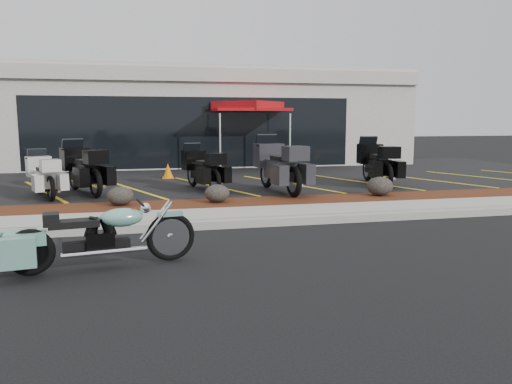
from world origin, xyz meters
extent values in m
plane|color=black|center=(0.00, 0.00, 0.00)|extent=(90.00, 90.00, 0.00)
cube|color=gray|center=(0.00, 0.90, 0.07)|extent=(24.00, 0.25, 0.15)
cube|color=gray|center=(0.00, 1.60, 0.07)|extent=(24.00, 1.20, 0.15)
cube|color=#3C150D|center=(0.00, 2.80, 0.08)|extent=(24.00, 1.20, 0.16)
cube|color=black|center=(0.00, 8.20, 0.07)|extent=(26.00, 9.60, 0.15)
cube|color=gray|center=(0.00, 14.50, 2.00)|extent=(18.00, 8.00, 4.00)
cube|color=black|center=(0.00, 10.52, 1.50)|extent=(12.00, 0.06, 2.60)
cube|color=gray|center=(0.00, 10.49, 3.60)|extent=(18.00, 0.30, 0.50)
ellipsoid|color=black|center=(-2.36, 2.90, 0.36)|extent=(0.57, 0.48, 0.41)
ellipsoid|color=black|center=(-0.28, 2.82, 0.36)|extent=(0.56, 0.47, 0.40)
ellipsoid|color=black|center=(3.71, 2.93, 0.39)|extent=(0.64, 0.54, 0.46)
cone|color=orange|center=(-1.11, 7.77, 0.38)|extent=(0.41, 0.41, 0.46)
cylinder|color=silver|center=(0.48, 9.22, 1.17)|extent=(0.06, 0.06, 2.04)
cylinder|color=silver|center=(2.90, 8.65, 1.17)|extent=(0.06, 0.06, 2.04)
cylinder|color=silver|center=(1.05, 11.64, 1.17)|extent=(0.06, 0.06, 2.04)
cylinder|color=silver|center=(3.47, 11.07, 1.17)|extent=(0.06, 0.06, 2.04)
cube|color=maroon|center=(1.97, 10.14, 2.33)|extent=(3.20, 3.20, 0.11)
cube|color=maroon|center=(1.97, 10.14, 2.48)|extent=(2.69, 2.69, 0.31)
camera|label=1|loc=(-1.87, -8.05, 2.00)|focal=35.00mm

